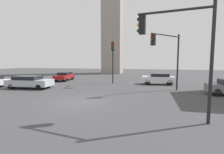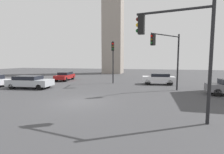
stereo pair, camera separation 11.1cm
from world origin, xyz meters
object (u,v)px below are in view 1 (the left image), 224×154
(traffic_light_1, at_px, (167,50))
(traffic_light_2, at_px, (113,54))
(car_2, at_px, (65,76))
(car_4, at_px, (158,78))
(car_1, at_px, (30,82))
(traffic_light_0, at_px, (177,39))

(traffic_light_1, bearing_deg, traffic_light_2, -78.98)
(car_2, relative_size, car_4, 1.11)
(car_2, bearing_deg, traffic_light_2, 65.41)
(traffic_light_1, relative_size, car_2, 1.26)
(car_1, bearing_deg, traffic_light_0, -29.97)
(traffic_light_1, bearing_deg, car_1, -43.35)
(traffic_light_0, relative_size, car_1, 1.20)
(car_1, bearing_deg, traffic_light_1, -0.29)
(car_2, xyz_separation_m, car_4, (14.05, -1.18, 0.06))
(traffic_light_1, xyz_separation_m, car_4, (-0.47, 5.27, -3.33))
(traffic_light_0, height_order, car_2, traffic_light_0)
(traffic_light_0, bearing_deg, car_1, -15.95)
(traffic_light_2, bearing_deg, car_1, -72.02)
(traffic_light_1, height_order, traffic_light_2, traffic_light_1)
(traffic_light_2, bearing_deg, traffic_light_0, 14.72)
(car_2, bearing_deg, car_1, -6.72)
(car_1, distance_m, car_4, 15.49)
(traffic_light_2, relative_size, car_2, 1.24)
(car_2, bearing_deg, car_4, 78.75)
(car_1, bearing_deg, car_2, 84.83)
(traffic_light_0, height_order, traffic_light_2, traffic_light_0)
(traffic_light_1, xyz_separation_m, car_1, (-14.56, -1.18, -3.36))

